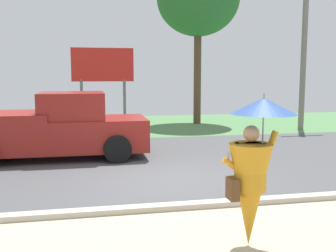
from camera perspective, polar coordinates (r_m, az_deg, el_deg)
ground_plane at (r=11.93m, az=-2.84°, el=-4.32°), size 40.00×22.00×0.20m
monk_pedestrian at (r=5.55m, az=12.15°, el=-6.45°), size 1.03×0.90×2.13m
pickup_truck at (r=11.70m, az=-15.93°, el=-0.26°), size 5.20×2.28×1.88m
utility_pole at (r=18.22m, az=19.10°, el=10.65°), size 1.80×0.24×6.71m
roadside_billboard at (r=16.96m, az=-9.43°, el=7.91°), size 2.60×0.12×3.50m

